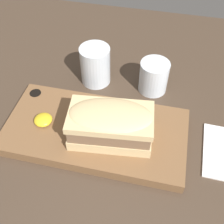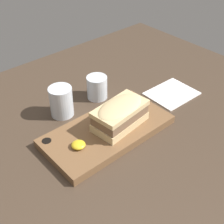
# 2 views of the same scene
# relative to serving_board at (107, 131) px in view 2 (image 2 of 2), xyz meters

# --- Properties ---
(dining_table) EXTENTS (1.52, 1.23, 0.02)m
(dining_table) POSITION_rel_serving_board_xyz_m (-0.04, -0.05, -0.02)
(dining_table) COLOR #423326
(dining_table) RESTS_ON ground
(serving_board) EXTENTS (0.39, 0.20, 0.03)m
(serving_board) POSITION_rel_serving_board_xyz_m (0.00, 0.00, 0.00)
(serving_board) COLOR brown
(serving_board) RESTS_ON dining_table
(sandwich) EXTENTS (0.18, 0.11, 0.08)m
(sandwich) POSITION_rel_serving_board_xyz_m (0.04, -0.01, 0.06)
(sandwich) COLOR #DBBC84
(sandwich) RESTS_ON serving_board
(mustard_dollop) EXTENTS (0.04, 0.04, 0.02)m
(mustard_dollop) POSITION_rel_serving_board_xyz_m (-0.11, -0.01, 0.02)
(mustard_dollop) COLOR gold
(mustard_dollop) RESTS_ON serving_board
(water_glass) EXTENTS (0.08, 0.08, 0.10)m
(water_glass) POSITION_rel_serving_board_xyz_m (-0.04, 0.17, 0.03)
(water_glass) COLOR silver
(water_glass) RESTS_ON dining_table
(wine_glass) EXTENTS (0.07, 0.07, 0.08)m
(wine_glass) POSITION_rel_serving_board_xyz_m (0.10, 0.18, 0.02)
(wine_glass) COLOR silver
(wine_glass) RESTS_ON dining_table
(napkin) EXTENTS (0.17, 0.14, 0.00)m
(napkin) POSITION_rel_serving_board_xyz_m (0.32, 0.01, -0.01)
(napkin) COLOR white
(napkin) RESTS_ON dining_table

